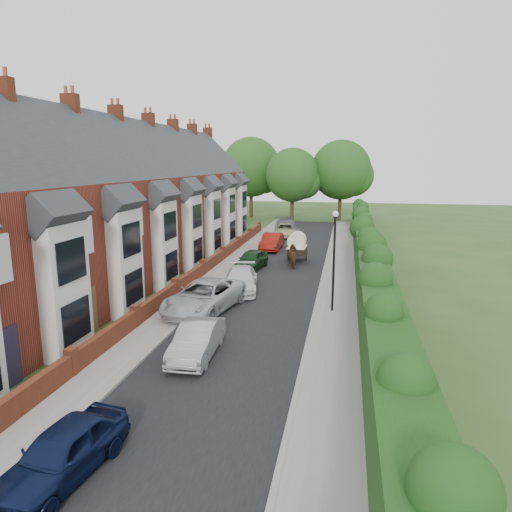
{
  "coord_description": "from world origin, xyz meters",
  "views": [
    {
      "loc": [
        3.93,
        -18.35,
        7.46
      ],
      "look_at": [
        -1.07,
        6.71,
        2.2
      ],
      "focal_mm": 32.0,
      "sensor_mm": 36.0,
      "label": 1
    }
  ],
  "objects": [
    {
      "name": "lamppost",
      "position": [
        3.4,
        4.0,
        3.3
      ],
      "size": [
        0.32,
        0.32,
        5.16
      ],
      "color": "black",
      "rests_on": "ground"
    },
    {
      "name": "pavement_hedge_side",
      "position": [
        3.6,
        11.0,
        0.06
      ],
      "size": [
        2.2,
        58.0,
        0.12
      ],
      "primitive_type": "cube",
      "color": "gray",
      "rests_on": "ground"
    },
    {
      "name": "horse",
      "position": [
        0.31,
        13.66,
        0.81
      ],
      "size": [
        1.53,
        2.11,
        1.63
      ],
      "primitive_type": "imported",
      "rotation": [
        0.0,
        0.0,
        3.52
      ],
      "color": "#492D1A",
      "rests_on": "ground"
    },
    {
      "name": "hedge",
      "position": [
        5.4,
        11.0,
        1.6
      ],
      "size": [
        2.1,
        58.0,
        2.85
      ],
      "color": "#183B12",
      "rests_on": "ground"
    },
    {
      "name": "car_navy",
      "position": [
        -2.52,
        -9.72,
        0.65
      ],
      "size": [
        2.02,
        3.98,
        1.3
      ],
      "primitive_type": "imported",
      "rotation": [
        0.0,
        0.0,
        -0.13
      ],
      "color": "#0B1334",
      "rests_on": "ground"
    },
    {
      "name": "car_silver_a",
      "position": [
        -1.6,
        -2.39,
        0.66
      ],
      "size": [
        1.56,
        4.06,
        1.32
      ],
      "primitive_type": "imported",
      "rotation": [
        0.0,
        0.0,
        0.04
      ],
      "color": "#999A9D",
      "rests_on": "ground"
    },
    {
      "name": "tree_far_right",
      "position": [
        3.39,
        42.08,
        6.31
      ],
      "size": [
        7.98,
        7.6,
        10.31
      ],
      "color": "#332316",
      "rests_on": "ground"
    },
    {
      "name": "ground",
      "position": [
        0.0,
        0.0,
        0.0
      ],
      "size": [
        140.0,
        140.0,
        0.0
      ],
      "primitive_type": "plane",
      "color": "#2D4C1E",
      "rests_on": "ground"
    },
    {
      "name": "kerb_house_side",
      "position": [
        -3.55,
        11.0,
        0.07
      ],
      "size": [
        0.18,
        58.0,
        0.13
      ],
      "primitive_type": "cube",
      "color": "gray",
      "rests_on": "ground"
    },
    {
      "name": "car_silver_b",
      "position": [
        -3.0,
        2.92,
        0.78
      ],
      "size": [
        3.57,
        6.02,
        1.57
      ],
      "primitive_type": "imported",
      "rotation": [
        0.0,
        0.0,
        -0.18
      ],
      "color": "#BBBDC3",
      "rests_on": "ground"
    },
    {
      "name": "car_red",
      "position": [
        -2.33,
        20.07,
        0.72
      ],
      "size": [
        1.61,
        4.41,
        1.44
      ],
      "primitive_type": "imported",
      "rotation": [
        0.0,
        0.0,
        -0.02
      ],
      "color": "maroon",
      "rests_on": "ground"
    },
    {
      "name": "road",
      "position": [
        -0.5,
        11.0,
        0.01
      ],
      "size": [
        6.0,
        58.0,
        0.02
      ],
      "primitive_type": "cube",
      "color": "black",
      "rests_on": "ground"
    },
    {
      "name": "tree_far_left",
      "position": [
        -2.65,
        40.08,
        5.71
      ],
      "size": [
        7.14,
        6.8,
        9.29
      ],
      "color": "#332316",
      "rests_on": "ground"
    },
    {
      "name": "tree_far_back",
      "position": [
        -8.59,
        43.08,
        6.62
      ],
      "size": [
        8.4,
        8.0,
        10.82
      ],
      "color": "#332316",
      "rests_on": "ground"
    },
    {
      "name": "car_grey",
      "position": [
        -2.28,
        29.4,
        0.78
      ],
      "size": [
        3.48,
        5.78,
        1.57
      ],
      "primitive_type": "imported",
      "rotation": [
        0.0,
        0.0,
        0.25
      ],
      "color": "#5B5D63",
      "rests_on": "ground"
    },
    {
      "name": "terrace_row",
      "position": [
        -10.87,
        9.98,
        4.47
      ],
      "size": [
        9.05,
        40.5,
        11.5
      ],
      "color": "maroon",
      "rests_on": "ground"
    },
    {
      "name": "horse_cart",
      "position": [
        0.31,
        15.73,
        1.31
      ],
      "size": [
        1.44,
        3.18,
        2.3
      ],
      "color": "black",
      "rests_on": "ground"
    },
    {
      "name": "pavement_house_side",
      "position": [
        -4.35,
        11.0,
        0.06
      ],
      "size": [
        1.7,
        58.0,
        0.12
      ],
      "primitive_type": "cube",
      "color": "gray",
      "rests_on": "ground"
    },
    {
      "name": "garden_wall_row",
      "position": [
        -5.35,
        10.0,
        0.46
      ],
      "size": [
        0.35,
        40.35,
        1.1
      ],
      "color": "brown",
      "rests_on": "ground"
    },
    {
      "name": "car_green",
      "position": [
        -2.58,
        12.6,
        0.68
      ],
      "size": [
        2.06,
        4.14,
        1.36
      ],
      "primitive_type": "imported",
      "rotation": [
        0.0,
        0.0,
        -0.12
      ],
      "color": "#0F3316",
      "rests_on": "ground"
    },
    {
      "name": "kerb_hedge_side",
      "position": [
        2.55,
        11.0,
        0.07
      ],
      "size": [
        0.18,
        58.0,
        0.13
      ],
      "primitive_type": "cube",
      "color": "gray",
      "rests_on": "ground"
    },
    {
      "name": "car_beige",
      "position": [
        -2.15,
        27.4,
        0.67
      ],
      "size": [
        2.9,
        5.11,
        1.34
      ],
      "primitive_type": "imported",
      "rotation": [
        0.0,
        0.0,
        0.14
      ],
      "color": "#C7BF8F",
      "rests_on": "ground"
    },
    {
      "name": "car_white",
      "position": [
        -2.05,
        7.0,
        0.68
      ],
      "size": [
        2.71,
        4.93,
        1.35
      ],
      "primitive_type": "imported",
      "rotation": [
        0.0,
        0.0,
        0.18
      ],
      "color": "white",
      "rests_on": "ground"
    }
  ]
}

